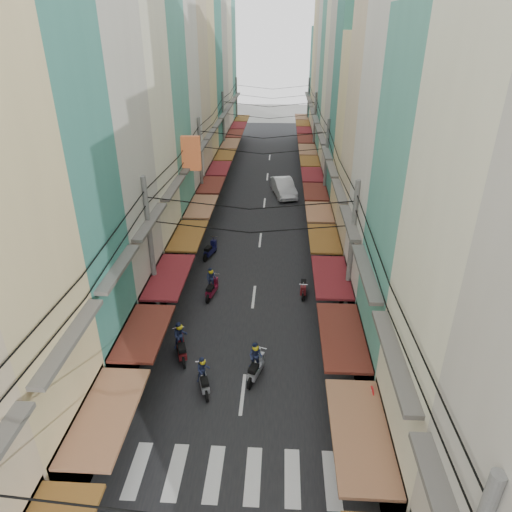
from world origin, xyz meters
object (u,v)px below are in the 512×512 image
(bicycle, at_px, (415,419))
(white_car, at_px, (283,195))
(traffic_sign, at_px, (370,406))
(market_umbrella, at_px, (410,374))

(bicycle, bearing_deg, white_car, 2.32)
(white_car, bearing_deg, bicycle, -91.42)
(bicycle, bearing_deg, traffic_sign, 117.35)
(white_car, relative_size, market_umbrella, 2.24)
(traffic_sign, bearing_deg, market_umbrella, 45.61)
(white_car, xyz_separation_m, bicycle, (5.44, -27.23, 0.00))
(white_car, distance_m, traffic_sign, 29.22)
(white_car, distance_m, bicycle, 27.76)
(bicycle, distance_m, market_umbrella, 2.26)
(bicycle, distance_m, traffic_sign, 3.75)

